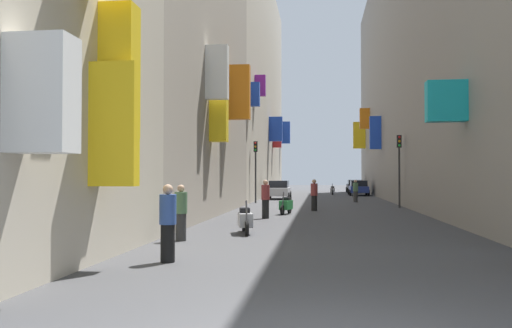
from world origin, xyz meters
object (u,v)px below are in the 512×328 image
scooter_white (333,190)px  pedestrian_mid_street (356,191)px  traffic_light_near_corner (256,161)px  parked_car_silver (279,189)px  pedestrian_near_right (168,223)px  pedestrian_far_away (314,195)px  scooter_green (286,205)px  pedestrian_near_left (265,199)px  pedestrian_crossing (181,213)px  scooter_silver (245,220)px  traffic_light_far_corner (399,158)px  parked_car_blue (359,188)px  parked_car_black (355,186)px

scooter_white → pedestrian_mid_street: size_ratio=1.09×
scooter_white → traffic_light_near_corner: (-5.77, -16.69, 2.50)m
parked_car_silver → pedestrian_near_right: 31.57m
parked_car_silver → pedestrian_far_away: size_ratio=2.29×
scooter_green → pedestrian_near_left: 2.85m
scooter_green → pedestrian_crossing: size_ratio=1.04×
scooter_white → scooter_silver: 36.03m
pedestrian_crossing → pedestrian_far_away: size_ratio=0.96×
scooter_silver → pedestrian_near_right: bearing=-98.6°
scooter_silver → traffic_light_far_corner: bearing=64.0°
parked_car_blue → scooter_white: size_ratio=2.22×
traffic_light_far_corner → traffic_light_near_corner: bearing=155.2°
scooter_silver → pedestrian_mid_street: size_ratio=1.12×
traffic_light_far_corner → parked_car_silver: bearing=127.0°
scooter_green → scooter_silver: size_ratio=0.95×
pedestrian_near_right → traffic_light_far_corner: 22.41m
pedestrian_near_left → pedestrian_near_right: 12.08m
pedestrian_near_right → scooter_silver: bearing=81.4°
parked_car_blue → scooter_green: (-5.42, -25.49, -0.30)m
parked_car_blue → traffic_light_near_corner: (-8.25, -15.20, 2.20)m
scooter_silver → pedestrian_near_left: size_ratio=1.05×
parked_car_blue → scooter_white: 2.91m
parked_car_silver → pedestrian_near_right: size_ratio=2.27×
scooter_green → pedestrian_mid_street: 13.12m
pedestrian_near_left → pedestrian_near_right: same height
pedestrian_near_left → pedestrian_far_away: bearing=68.1°
parked_car_silver → pedestrian_crossing: size_ratio=2.37×
pedestrian_crossing → pedestrian_near_right: size_ratio=0.96×
traffic_light_near_corner → pedestrian_far_away: bearing=-61.4°
scooter_green → scooter_silver: (-0.79, -8.85, 0.00)m
parked_car_blue → pedestrian_near_right: (-7.12, -40.25, 0.11)m
pedestrian_mid_street → pedestrian_near_left: bearing=-108.4°
pedestrian_near_left → traffic_light_far_corner: bearing=50.5°
parked_car_blue → scooter_green: size_ratio=2.27×
parked_car_black → traffic_light_near_corner: size_ratio=0.95×
scooter_green → pedestrian_near_right: (-1.69, -14.77, 0.41)m
parked_car_silver → scooter_white: bearing=65.6°
pedestrian_mid_street → traffic_light_far_corner: (2.18, -6.39, 2.16)m
pedestrian_far_away → pedestrian_crossing: bearing=-105.6°
parked_car_blue → traffic_light_near_corner: 17.44m
parked_car_blue → traffic_light_far_corner: 19.63m
pedestrian_near_right → pedestrian_crossing: bearing=100.9°
scooter_green → pedestrian_mid_street: bearing=71.0°
scooter_green → traffic_light_far_corner: size_ratio=0.40×
pedestrian_near_left → traffic_light_near_corner: (-2.07, 13.00, 2.09)m
parked_car_silver → pedestrian_mid_street: size_ratio=2.43×
pedestrian_crossing → parked_car_black: bearing=79.8°
parked_car_black → scooter_white: 7.28m
scooter_green → pedestrian_near_right: bearing=-96.5°
parked_car_black → pedestrian_mid_street: pedestrian_mid_street is taller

